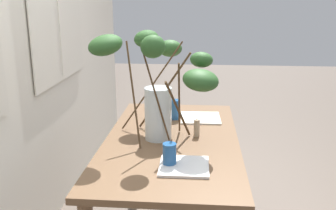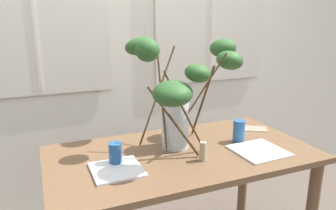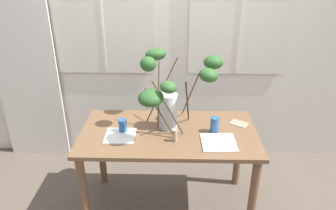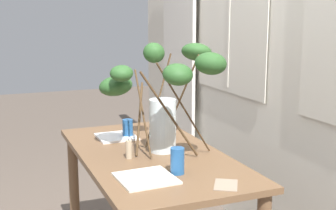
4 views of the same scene
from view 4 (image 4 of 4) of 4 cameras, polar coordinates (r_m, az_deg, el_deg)
back_wall_with_windows at (r=2.94m, az=15.33°, el=6.84°), size 4.97×0.14×2.64m
curtain_sheer_side at (r=4.19m, az=1.32°, el=6.05°), size 0.66×0.03×2.32m
dining_table at (r=2.64m, az=-2.17°, el=-8.47°), size 1.44×0.76×0.77m
vase_with_branches at (r=2.53m, az=-0.61°, el=1.81°), size 0.71×0.76×0.63m
drinking_glass_blue_left at (r=2.92m, az=-5.03°, el=-2.90°), size 0.07×0.07×0.11m
drinking_glass_blue_right at (r=2.25m, az=1.18°, el=-6.95°), size 0.07×0.07×0.13m
plate_square_left at (r=2.92m, az=-6.42°, el=-3.94°), size 0.24×0.24×0.01m
plate_square_right at (r=2.20m, az=-2.76°, el=-9.08°), size 0.27×0.27×0.01m
napkin_folded at (r=2.14m, az=7.22°, el=-9.84°), size 0.18×0.17×0.00m
pillar_candle at (r=2.49m, az=-4.89°, el=-5.53°), size 0.03×0.03×0.11m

